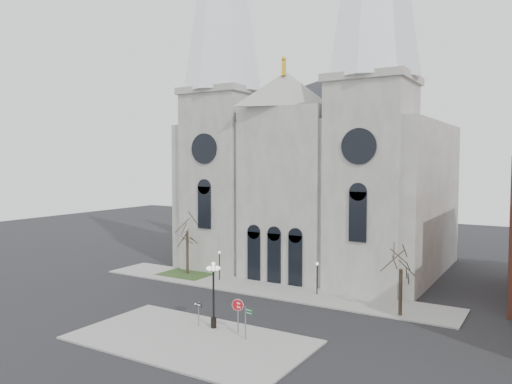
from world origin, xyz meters
The scene contains 13 objects.
ground centered at (0.00, 0.00, 0.00)m, with size 160.00×160.00×0.00m, color black.
sidewalk_near centered at (3.00, -5.00, 0.07)m, with size 18.00×10.00×0.14m, color gray.
sidewalk_far centered at (0.00, 11.00, 0.07)m, with size 40.00×6.00×0.14m, color gray.
grass_patch centered at (-11.00, 12.00, 0.09)m, with size 6.00×5.00×0.18m, color #26401B.
cathedral centered at (0.00, 22.86, 18.48)m, with size 33.00×26.66×54.00m.
tree_left centered at (-11.00, 12.00, 5.58)m, with size 3.20×3.20×7.50m.
tree_right centered at (15.00, 9.00, 4.47)m, with size 3.20×3.20×6.00m.
ped_lamp_left centered at (-6.00, 11.50, 2.33)m, with size 0.32×0.32×3.26m.
ped_lamp_right centered at (6.00, 11.50, 2.33)m, with size 0.32×0.32×3.26m.
stop_sign centered at (5.37, -2.06, 2.06)m, with size 0.98×0.12×2.72m.
globe_lamp centered at (3.02, -2.05, 3.51)m, with size 1.31×1.31×5.36m.
one_way_sign centered at (1.67, -2.26, 1.49)m, with size 0.84×0.29×1.97m.
street_name_sign centered at (6.68, -2.92, 1.59)m, with size 0.78×0.21×2.48m.
Camera 1 is at (26.28, -34.00, 13.58)m, focal length 35.00 mm.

